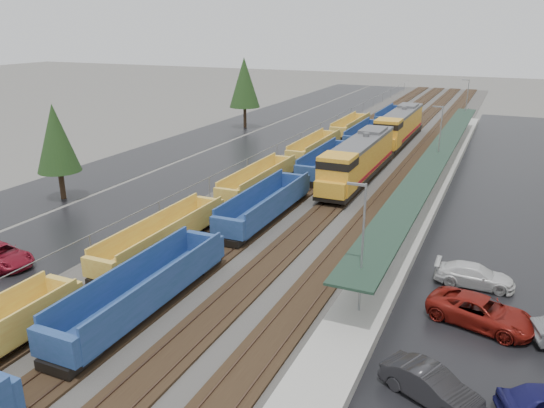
{
  "coord_description": "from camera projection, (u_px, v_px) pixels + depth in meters",
  "views": [
    {
      "loc": [
        15.73,
        -5.56,
        15.64
      ],
      "look_at": [
        -0.82,
        31.25,
        2.0
      ],
      "focal_mm": 35.0,
      "sensor_mm": 36.0,
      "label": 1
    }
  ],
  "objects": [
    {
      "name": "well_string_yellow",
      "position": [
        219.0,
        205.0,
        45.23
      ],
      "size": [
        2.47,
        94.52,
        2.19
      ],
      "color": "gold",
      "rests_on": "ground"
    },
    {
      "name": "west_parking_lot",
      "position": [
        264.0,
        144.0,
        73.59
      ],
      "size": [
        10.0,
        160.0,
        0.02
      ],
      "primitive_type": "cube",
      "color": "black",
      "rests_on": "ground"
    },
    {
      "name": "west_road",
      "position": [
        202.0,
        138.0,
        77.47
      ],
      "size": [
        9.0,
        160.0,
        0.02
      ],
      "primitive_type": "cube",
      "color": "black",
      "rests_on": "ground"
    },
    {
      "name": "east_commuter_lot",
      "position": [
        535.0,
        194.0,
        51.74
      ],
      "size": [
        16.0,
        100.0,
        0.02
      ],
      "primitive_type": "cube",
      "color": "black",
      "rests_on": "ground"
    },
    {
      "name": "well_string_blue",
      "position": [
        266.0,
        206.0,
        44.48
      ],
      "size": [
        2.78,
        113.05,
        2.46
      ],
      "color": "navy",
      "rests_on": "ground"
    },
    {
      "name": "station_platform",
      "position": [
        436.0,
        176.0,
        55.21
      ],
      "size": [
        3.0,
        80.0,
        8.0
      ],
      "color": "#9E9B93",
      "rests_on": "ground"
    },
    {
      "name": "locomotive_trail",
      "position": [
        399.0,
        126.0,
        72.87
      ],
      "size": [
        3.1,
        20.43,
        4.62
      ],
      "color": "black",
      "rests_on": "ground"
    },
    {
      "name": "parked_car_west_c",
      "position": [
        0.0,
        255.0,
        36.18
      ],
      "size": [
        3.14,
        5.53,
        1.45
      ],
      "primitive_type": "imported",
      "rotation": [
        0.0,
        0.0,
        1.43
      ],
      "color": "maroon",
      "rests_on": "ground"
    },
    {
      "name": "parked_car_east_b",
      "position": [
        481.0,
        312.0,
        28.89
      ],
      "size": [
        4.05,
        6.21,
        1.59
      ],
      "primitive_type": "imported",
      "rotation": [
        0.0,
        0.0,
        1.31
      ],
      "color": "maroon",
      "rests_on": "ground"
    },
    {
      "name": "parked_car_east_c",
      "position": [
        474.0,
        276.0,
        33.31
      ],
      "size": [
        2.07,
        4.88,
        1.4
      ],
      "primitive_type": "imported",
      "rotation": [
        0.0,
        0.0,
        1.59
      ],
      "color": "silver",
      "rests_on": "ground"
    },
    {
      "name": "trackbed",
      "position": [
        370.0,
        153.0,
        67.71
      ],
      "size": [
        14.6,
        160.0,
        0.22
      ],
      "color": "black",
      "rests_on": "ground"
    },
    {
      "name": "ballast_strip",
      "position": [
        370.0,
        154.0,
        67.75
      ],
      "size": [
        20.0,
        160.0,
        0.08
      ],
      "primitive_type": "cube",
      "color": "#302D2B",
      "rests_on": "ground"
    },
    {
      "name": "locomotive_lead",
      "position": [
        358.0,
        160.0,
        54.72
      ],
      "size": [
        3.1,
        20.43,
        4.62
      ],
      "color": "black",
      "rests_on": "ground"
    },
    {
      "name": "tree_west_far",
      "position": [
        244.0,
        83.0,
        83.06
      ],
      "size": [
        4.84,
        4.84,
        11.0
      ],
      "color": "#332316",
      "rests_on": "ground"
    },
    {
      "name": "chainlink_fence",
      "position": [
        297.0,
        138.0,
        69.59
      ],
      "size": [
        0.08,
        160.04,
        2.02
      ],
      "color": "gray",
      "rests_on": "ground"
    },
    {
      "name": "tree_west_near",
      "position": [
        56.0,
        138.0,
        48.53
      ],
      "size": [
        3.96,
        3.96,
        9.0
      ],
      "color": "#332316",
      "rests_on": "ground"
    },
    {
      "name": "parked_car_east_a",
      "position": [
        431.0,
        386.0,
        23.08
      ],
      "size": [
        3.35,
        4.78,
        1.5
      ],
      "primitive_type": "imported",
      "rotation": [
        0.0,
        0.0,
        1.14
      ],
      "color": "black",
      "rests_on": "ground"
    }
  ]
}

